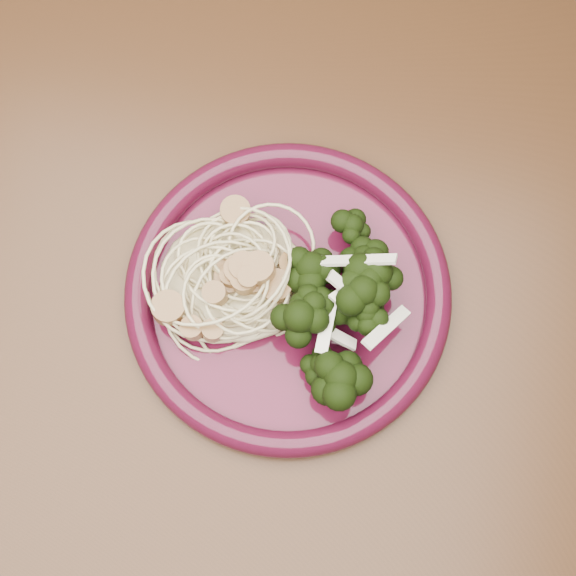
# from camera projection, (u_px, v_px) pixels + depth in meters

# --- Properties ---
(dining_table) EXTENTS (1.20, 0.80, 0.75)m
(dining_table) POSITION_uv_depth(u_px,v_px,m) (213.00, 241.00, 0.70)
(dining_table) COLOR #472814
(dining_table) RESTS_ON ground
(dinner_plate) EXTENTS (0.24, 0.24, 0.02)m
(dinner_plate) POSITION_uv_depth(u_px,v_px,m) (288.00, 293.00, 0.57)
(dinner_plate) COLOR #470D21
(dinner_plate) RESTS_ON dining_table
(spaghetti_pile) EXTENTS (0.11, 0.10, 0.02)m
(spaghetti_pile) POSITION_uv_depth(u_px,v_px,m) (234.00, 276.00, 0.57)
(spaghetti_pile) COLOR beige
(spaghetti_pile) RESTS_ON dinner_plate
(scallop_cluster) EXTENTS (0.12, 0.12, 0.04)m
(scallop_cluster) POSITION_uv_depth(u_px,v_px,m) (231.00, 262.00, 0.54)
(scallop_cluster) COLOR #A57A46
(scallop_cluster) RESTS_ON spaghetti_pile
(broccoli_pile) EXTENTS (0.08, 0.13, 0.04)m
(broccoli_pile) POSITION_uv_depth(u_px,v_px,m) (356.00, 302.00, 0.55)
(broccoli_pile) COLOR black
(broccoli_pile) RESTS_ON dinner_plate
(onion_garnish) EXTENTS (0.06, 0.08, 0.04)m
(onion_garnish) POSITION_uv_depth(u_px,v_px,m) (359.00, 290.00, 0.53)
(onion_garnish) COLOR white
(onion_garnish) RESTS_ON broccoli_pile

